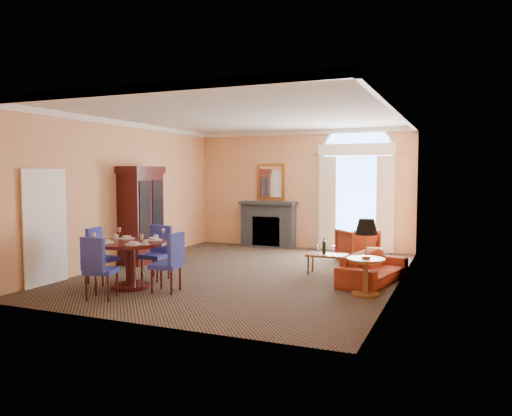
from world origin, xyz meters
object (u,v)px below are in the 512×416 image
at_px(armoire, 141,216).
at_px(dining_table, 130,254).
at_px(armchair, 357,244).
at_px(side_table, 366,248).
at_px(coffee_table, 327,255).
at_px(sofa, 373,268).

bearing_deg(armoire, dining_table, -58.53).
xyz_separation_m(armchair, side_table, (0.82, -3.42, 0.43)).
bearing_deg(side_table, coffee_table, 125.91).
height_order(sofa, side_table, side_table).
height_order(dining_table, coffee_table, dining_table).
bearing_deg(sofa, side_table, -165.51).
bearing_deg(dining_table, armchair, 55.13).
xyz_separation_m(sofa, armchair, (-0.77, 2.37, 0.09)).
relative_size(dining_table, armchair, 1.65).
height_order(coffee_table, side_table, side_table).
bearing_deg(armoire, armchair, 26.68).
xyz_separation_m(armoire, sofa, (5.27, -0.10, -0.79)).
relative_size(armchair, coffee_table, 0.96).
bearing_deg(dining_table, sofa, 28.61).
xyz_separation_m(dining_table, side_table, (3.95, 1.07, 0.19)).
height_order(sofa, coffee_table, coffee_table).
bearing_deg(sofa, armoire, 100.65).
distance_m(armoire, side_table, 5.45).
bearing_deg(dining_table, side_table, 15.16).
relative_size(sofa, coffee_table, 2.22).
height_order(armoire, side_table, armoire).
height_order(armoire, coffee_table, armoire).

